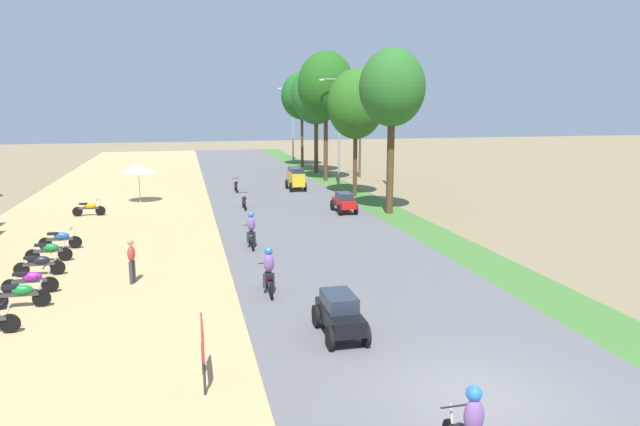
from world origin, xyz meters
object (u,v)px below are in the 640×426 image
(parked_motorbike_fifth, at_px, (49,250))
(utility_pole_far, at_px, (360,128))
(parked_motorbike_seventh, at_px, (89,208))
(car_sedan_red, at_px, (344,201))
(utility_pole_near, at_px, (392,132))
(car_sedan_black, at_px, (340,313))
(streetlamp_near, at_px, (339,124))
(parked_motorbike_sixth, at_px, (61,238))
(streetlamp_mid, at_px, (293,119))
(car_van_yellow, at_px, (296,177))
(median_tree_fourth, at_px, (316,95))
(parked_motorbike_second, at_px, (21,293))
(vendor_umbrella, at_px, (138,168))
(parked_motorbike_third, at_px, (31,280))
(median_tree_third, at_px, (326,86))
(motorbike_ahead_second, at_px, (268,272))
(pedestrian_on_shoulder, at_px, (132,259))
(median_tree_nearest, at_px, (392,89))
(motorbike_ahead_third, at_px, (251,231))
(motorbike_ahead_fifth, at_px, (236,185))
(median_tree_second, at_px, (356,104))
(motorbike_ahead_fourth, at_px, (244,201))
(median_tree_fifth, at_px, (302,96))

(parked_motorbike_fifth, distance_m, utility_pole_far, 31.42)
(parked_motorbike_seventh, xyz_separation_m, car_sedan_red, (14.46, -2.45, 0.19))
(utility_pole_near, relative_size, car_sedan_black, 3.68)
(streetlamp_near, bearing_deg, parked_motorbike_sixth, -135.94)
(streetlamp_mid, bearing_deg, streetlamp_near, -90.00)
(car_van_yellow, bearing_deg, parked_motorbike_seventh, -152.48)
(median_tree_fourth, xyz_separation_m, utility_pole_far, (3.01, -3.94, -2.88))
(parked_motorbike_second, height_order, utility_pole_far, utility_pole_far)
(car_sedan_red, bearing_deg, vendor_umbrella, 151.37)
(parked_motorbike_seventh, height_order, vendor_umbrella, vendor_umbrella)
(parked_motorbike_third, distance_m, median_tree_third, 31.59)
(parked_motorbike_fifth, xyz_separation_m, motorbike_ahead_second, (8.09, -6.08, 0.30))
(parked_motorbike_third, xyz_separation_m, car_sedan_red, (14.29, 11.65, 0.19))
(pedestrian_on_shoulder, xyz_separation_m, median_tree_nearest, (13.60, 10.50, 6.25))
(parked_motorbike_fifth, bearing_deg, car_van_yellow, 51.39)
(motorbike_ahead_third, bearing_deg, motorbike_ahead_fifth, 87.12)
(median_tree_fourth, xyz_separation_m, streetlamp_mid, (-0.16, 10.72, -2.46))
(parked_motorbike_third, distance_m, motorbike_ahead_third, 9.18)
(median_tree_second, bearing_deg, vendor_umbrella, 177.40)
(parked_motorbike_fifth, bearing_deg, median_tree_fourth, 57.48)
(vendor_umbrella, relative_size, streetlamp_near, 0.30)
(median_tree_second, height_order, motorbike_ahead_fourth, median_tree_second)
(median_tree_fourth, relative_size, utility_pole_far, 1.20)
(car_sedan_red, bearing_deg, motorbike_ahead_second, -115.51)
(car_sedan_black, bearing_deg, utility_pole_near, 66.77)
(parked_motorbike_seventh, distance_m, pedestrian_on_shoulder, 14.11)
(median_tree_third, height_order, car_sedan_red, median_tree_third)
(median_tree_nearest, bearing_deg, motorbike_ahead_second, -125.15)
(median_tree_fifth, bearing_deg, utility_pole_far, -71.56)
(median_tree_nearest, relative_size, streetlamp_near, 1.13)
(vendor_umbrella, height_order, pedestrian_on_shoulder, vendor_umbrella)
(parked_motorbike_sixth, bearing_deg, utility_pole_near, 34.16)
(car_sedan_black, height_order, motorbike_ahead_fourth, car_sedan_black)
(parked_motorbike_seventh, bearing_deg, pedestrian_on_shoulder, -75.97)
(streetlamp_near, bearing_deg, car_van_yellow, -153.08)
(vendor_umbrella, xyz_separation_m, streetlamp_mid, (14.73, 24.16, 2.43))
(parked_motorbike_third, xyz_separation_m, median_tree_second, (16.73, 17.52, 5.79))
(parked_motorbike_fifth, height_order, car_sedan_black, car_sedan_black)
(median_tree_third, height_order, median_tree_fourth, median_tree_third)
(motorbike_ahead_fourth, bearing_deg, median_tree_nearest, -22.24)
(pedestrian_on_shoulder, bearing_deg, streetlamp_near, 58.56)
(parked_motorbike_seventh, height_order, motorbike_ahead_fourth, motorbike_ahead_fourth)
(motorbike_ahead_fourth, bearing_deg, utility_pole_near, 27.25)
(parked_motorbike_second, relative_size, median_tree_third, 0.17)
(pedestrian_on_shoulder, bearing_deg, parked_motorbike_third, -172.64)
(streetlamp_mid, distance_m, car_sedan_red, 31.07)
(parked_motorbike_second, height_order, streetlamp_mid, streetlamp_mid)
(vendor_umbrella, distance_m, median_tree_third, 17.16)
(median_tree_nearest, relative_size, motorbike_ahead_fifth, 5.23)
(parked_motorbike_second, distance_m, car_sedan_red, 19.35)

